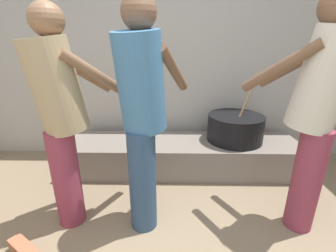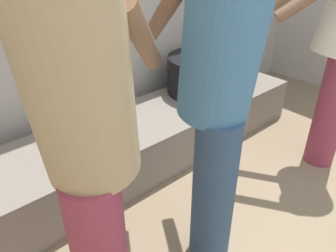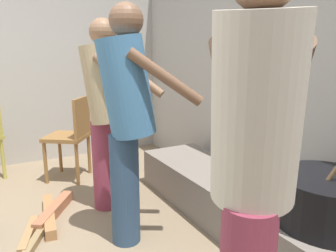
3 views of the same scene
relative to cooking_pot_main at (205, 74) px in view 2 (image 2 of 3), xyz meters
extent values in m
cube|color=slate|center=(-0.57, -0.04, -0.32)|extent=(2.51, 0.60, 0.34)
cylinder|color=black|center=(0.00, 0.00, 0.00)|extent=(0.59, 0.59, 0.29)
cylinder|color=#937047|center=(0.10, 0.00, 0.34)|extent=(0.23, 0.15, 0.51)
cylinder|color=navy|center=(-0.90, -0.90, -0.09)|extent=(0.20, 0.20, 0.79)
cylinder|color=teal|center=(-0.89, -0.87, 0.62)|extent=(0.42, 0.47, 0.67)
cylinder|color=brown|center=(-0.68, -0.70, 0.69)|extent=(0.24, 0.47, 0.36)
cylinder|color=brown|center=(-0.93, -0.60, 0.69)|extent=(0.24, 0.47, 0.36)
cylinder|color=#8C3347|center=(0.30, -0.89, -0.09)|extent=(0.20, 0.20, 0.80)
cylinder|color=tan|center=(-1.46, -0.85, 0.59)|extent=(0.49, 0.48, 0.66)
cylinder|color=brown|center=(-1.20, -0.79, 0.66)|extent=(0.39, 0.36, 0.36)
cylinder|color=brown|center=(-1.38, -0.59, 0.66)|extent=(0.39, 0.36, 0.36)
camera|label=1|loc=(-0.69, -2.35, 0.85)|focal=24.52mm
camera|label=2|loc=(-1.82, -1.63, 0.94)|focal=34.94mm
camera|label=3|loc=(1.06, -1.63, 0.82)|focal=34.09mm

